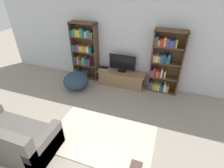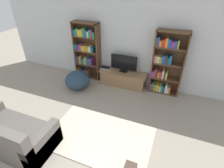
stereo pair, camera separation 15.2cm
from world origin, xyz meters
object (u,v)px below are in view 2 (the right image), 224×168
(couch_left_sectional, at_px, (11,136))
(television, at_px, (124,63))
(laptop, at_px, (106,68))
(beanbag_ottoman, at_px, (77,80))
(bookshelf_left, at_px, (87,51))
(bookshelf_right, at_px, (166,64))
(tv_stand, at_px, (123,79))

(couch_left_sectional, bearing_deg, television, 66.87)
(laptop, relative_size, beanbag_ottoman, 0.42)
(bookshelf_left, bearing_deg, beanbag_ottoman, -86.05)
(bookshelf_left, xyz_separation_m, couch_left_sectional, (-0.03, -3.20, -0.63))
(television, bearing_deg, bookshelf_right, 3.09)
(tv_stand, xyz_separation_m, couch_left_sectional, (-1.34, -3.08, 0.06))
(bookshelf_left, bearing_deg, couch_left_sectional, -90.57)
(bookshelf_right, relative_size, television, 2.25)
(bookshelf_left, height_order, television, bookshelf_left)
(laptop, bearing_deg, tv_stand, -5.49)
(laptop, bearing_deg, couch_left_sectional, -103.00)
(tv_stand, distance_m, couch_left_sectional, 3.36)
(bookshelf_left, relative_size, bookshelf_right, 1.00)
(bookshelf_right, distance_m, couch_left_sectional, 4.14)
(bookshelf_left, distance_m, couch_left_sectional, 3.26)
(tv_stand, height_order, couch_left_sectional, couch_left_sectional)
(bookshelf_left, xyz_separation_m, television, (1.31, -0.06, -0.18))
(bookshelf_left, bearing_deg, laptop, -4.33)
(bookshelf_right, distance_m, laptop, 1.88)
(laptop, distance_m, beanbag_ottoman, 1.00)
(bookshelf_left, distance_m, television, 1.32)
(bookshelf_right, bearing_deg, beanbag_ottoman, -162.16)
(bookshelf_right, distance_m, tv_stand, 1.39)
(bookshelf_right, height_order, beanbag_ottoman, bookshelf_right)
(television, relative_size, beanbag_ottoman, 1.09)
(tv_stand, relative_size, television, 1.80)
(bookshelf_left, bearing_deg, tv_stand, -4.87)
(television, bearing_deg, couch_left_sectional, -113.13)
(bookshelf_left, bearing_deg, television, -2.80)
(laptop, xyz_separation_m, beanbag_ottoman, (-0.64, -0.74, -0.20))
(television, bearing_deg, laptop, 178.94)
(bookshelf_right, height_order, laptop, bookshelf_right)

